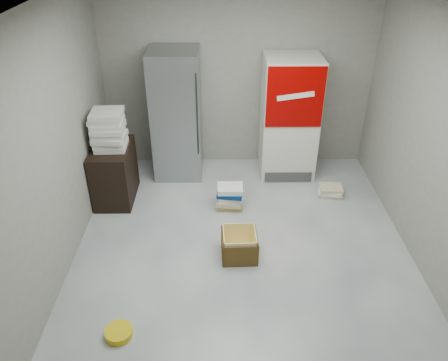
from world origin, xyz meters
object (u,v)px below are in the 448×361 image
(phonebook_stack_main, at_px, (230,197))
(cardboard_box, at_px, (239,246))
(coke_cooler, at_px, (289,118))
(steel_fridge, at_px, (177,115))
(wood_shelf, at_px, (114,173))

(phonebook_stack_main, bearing_deg, cardboard_box, -84.87)
(coke_cooler, relative_size, phonebook_stack_main, 4.73)
(steel_fridge, xyz_separation_m, coke_cooler, (1.65, -0.01, -0.05))
(wood_shelf, height_order, cardboard_box, wood_shelf)
(steel_fridge, height_order, coke_cooler, steel_fridge)
(coke_cooler, bearing_deg, phonebook_stack_main, -131.98)
(wood_shelf, distance_m, cardboard_box, 2.11)
(coke_cooler, height_order, cardboard_box, coke_cooler)
(coke_cooler, xyz_separation_m, cardboard_box, (-0.80, -1.97, -0.77))
(coke_cooler, relative_size, wood_shelf, 2.25)
(coke_cooler, relative_size, cardboard_box, 4.20)
(steel_fridge, relative_size, phonebook_stack_main, 5.00)
(coke_cooler, xyz_separation_m, phonebook_stack_main, (-0.88, -0.98, -0.73))
(phonebook_stack_main, bearing_deg, coke_cooler, 48.01)
(steel_fridge, distance_m, cardboard_box, 2.30)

